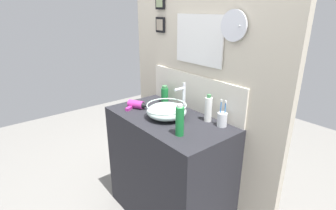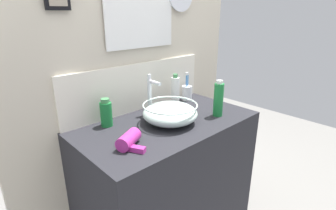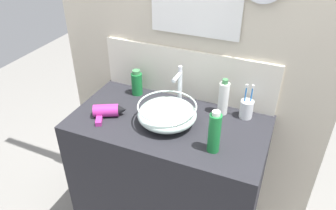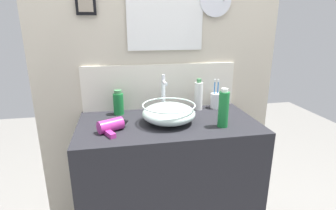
{
  "view_description": "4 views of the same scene",
  "coord_description": "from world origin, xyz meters",
  "px_view_note": "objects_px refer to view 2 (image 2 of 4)",
  "views": [
    {
      "loc": [
        1.43,
        -1.16,
        1.71
      ],
      "look_at": [
        -0.0,
        0.0,
        1.03
      ],
      "focal_mm": 28.0,
      "sensor_mm": 36.0,
      "label": 1
    },
    {
      "loc": [
        -0.92,
        -0.98,
        1.51
      ],
      "look_at": [
        -0.0,
        0.0,
        1.03
      ],
      "focal_mm": 28.0,
      "sensor_mm": 36.0,
      "label": 2
    },
    {
      "loc": [
        0.54,
        -1.27,
        1.92
      ],
      "look_at": [
        -0.0,
        0.0,
        1.03
      ],
      "focal_mm": 35.0,
      "sensor_mm": 36.0,
      "label": 3
    },
    {
      "loc": [
        -0.27,
        -1.39,
        1.47
      ],
      "look_at": [
        -0.0,
        0.0,
        1.03
      ],
      "focal_mm": 28.0,
      "sensor_mm": 36.0,
      "label": 4
    }
  ],
  "objects_px": {
    "glass_bowl_sink": "(169,113)",
    "shampoo_bottle": "(106,113)",
    "hair_drier": "(131,139)",
    "spray_bottle": "(218,99)",
    "lotion_bottle": "(175,91)",
    "toothbrush_cup": "(187,93)",
    "faucet": "(150,93)"
  },
  "relations": [
    {
      "from": "shampoo_bottle",
      "to": "faucet",
      "type": "bearing_deg",
      "value": -7.79
    },
    {
      "from": "faucet",
      "to": "toothbrush_cup",
      "type": "height_order",
      "value": "faucet"
    },
    {
      "from": "hair_drier",
      "to": "shampoo_bottle",
      "type": "relative_size",
      "value": 1.18
    },
    {
      "from": "hair_drier",
      "to": "shampoo_bottle",
      "type": "bearing_deg",
      "value": 83.15
    },
    {
      "from": "glass_bowl_sink",
      "to": "toothbrush_cup",
      "type": "distance_m",
      "value": 0.42
    },
    {
      "from": "hair_drier",
      "to": "spray_bottle",
      "type": "bearing_deg",
      "value": -4.89
    },
    {
      "from": "faucet",
      "to": "toothbrush_cup",
      "type": "distance_m",
      "value": 0.38
    },
    {
      "from": "toothbrush_cup",
      "to": "spray_bottle",
      "type": "bearing_deg",
      "value": -104.08
    },
    {
      "from": "faucet",
      "to": "shampoo_bottle",
      "type": "xyz_separation_m",
      "value": [
        -0.27,
        0.04,
        -0.07
      ]
    },
    {
      "from": "glass_bowl_sink",
      "to": "lotion_bottle",
      "type": "relative_size",
      "value": 1.48
    },
    {
      "from": "hair_drier",
      "to": "shampoo_bottle",
      "type": "xyz_separation_m",
      "value": [
        0.03,
        0.27,
        0.04
      ]
    },
    {
      "from": "glass_bowl_sink",
      "to": "hair_drier",
      "type": "xyz_separation_m",
      "value": [
        -0.3,
        -0.06,
        -0.03
      ]
    },
    {
      "from": "toothbrush_cup",
      "to": "spray_bottle",
      "type": "xyz_separation_m",
      "value": [
        -0.08,
        -0.33,
        0.05
      ]
    },
    {
      "from": "faucet",
      "to": "lotion_bottle",
      "type": "xyz_separation_m",
      "value": [
        0.24,
        0.04,
        -0.04
      ]
    },
    {
      "from": "shampoo_bottle",
      "to": "spray_bottle",
      "type": "xyz_separation_m",
      "value": [
        0.55,
        -0.32,
        0.03
      ]
    },
    {
      "from": "spray_bottle",
      "to": "lotion_bottle",
      "type": "bearing_deg",
      "value": 97.57
    },
    {
      "from": "glass_bowl_sink",
      "to": "spray_bottle",
      "type": "distance_m",
      "value": 0.31
    },
    {
      "from": "glass_bowl_sink",
      "to": "faucet",
      "type": "bearing_deg",
      "value": 90.0
    },
    {
      "from": "faucet",
      "to": "hair_drier",
      "type": "distance_m",
      "value": 0.4
    },
    {
      "from": "glass_bowl_sink",
      "to": "spray_bottle",
      "type": "bearing_deg",
      "value": -22.03
    },
    {
      "from": "lotion_bottle",
      "to": "shampoo_bottle",
      "type": "xyz_separation_m",
      "value": [
        -0.51,
        0.0,
        -0.02
      ]
    },
    {
      "from": "glass_bowl_sink",
      "to": "toothbrush_cup",
      "type": "relative_size",
      "value": 1.54
    },
    {
      "from": "faucet",
      "to": "lotion_bottle",
      "type": "bearing_deg",
      "value": 8.37
    },
    {
      "from": "shampoo_bottle",
      "to": "spray_bottle",
      "type": "height_order",
      "value": "spray_bottle"
    },
    {
      "from": "lotion_bottle",
      "to": "glass_bowl_sink",
      "type": "bearing_deg",
      "value": -140.24
    },
    {
      "from": "toothbrush_cup",
      "to": "shampoo_bottle",
      "type": "relative_size",
      "value": 1.28
    },
    {
      "from": "hair_drier",
      "to": "lotion_bottle",
      "type": "xyz_separation_m",
      "value": [
        0.54,
        0.26,
        0.06
      ]
    },
    {
      "from": "glass_bowl_sink",
      "to": "toothbrush_cup",
      "type": "xyz_separation_m",
      "value": [
        0.36,
        0.21,
        -0.01
      ]
    },
    {
      "from": "lotion_bottle",
      "to": "faucet",
      "type": "bearing_deg",
      "value": -171.63
    },
    {
      "from": "toothbrush_cup",
      "to": "lotion_bottle",
      "type": "relative_size",
      "value": 0.96
    },
    {
      "from": "spray_bottle",
      "to": "glass_bowl_sink",
      "type": "bearing_deg",
      "value": 157.97
    },
    {
      "from": "glass_bowl_sink",
      "to": "shampoo_bottle",
      "type": "xyz_separation_m",
      "value": [
        -0.27,
        0.2,
        0.01
      ]
    }
  ]
}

